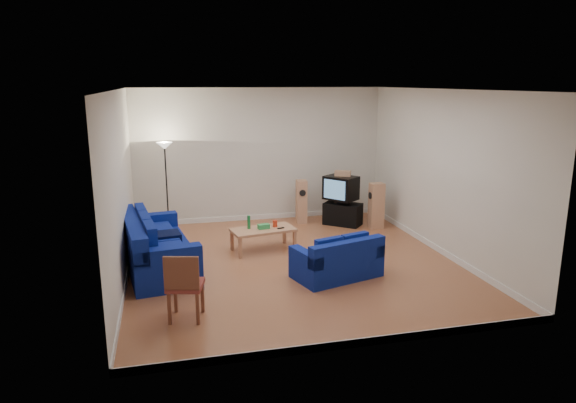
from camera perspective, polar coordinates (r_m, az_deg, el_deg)
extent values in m
cube|color=brown|center=(9.74, 0.56, -6.84)|extent=(6.00, 6.50, 0.01)
cube|color=white|center=(9.15, 0.60, 12.34)|extent=(6.00, 6.50, 0.01)
cube|color=white|center=(12.45, -3.10, 5.17)|extent=(6.00, 0.01, 3.20)
cube|color=white|center=(6.30, 7.86, -2.97)|extent=(6.00, 0.01, 3.20)
cube|color=white|center=(9.07, -18.13, 1.49)|extent=(0.01, 6.50, 3.20)
cube|color=white|center=(10.45, 16.76, 3.07)|extent=(0.01, 6.50, 3.20)
cube|color=white|center=(12.75, -3.01, -1.71)|extent=(6.00, 0.02, 0.12)
cube|color=white|center=(6.89, 7.41, -15.34)|extent=(6.00, 0.02, 0.12)
cube|color=white|center=(9.49, -17.40, -7.65)|extent=(0.02, 6.50, 0.12)
cube|color=white|center=(10.81, 16.18, -4.99)|extent=(0.02, 6.50, 0.12)
cube|color=navy|center=(9.67, -14.17, -5.91)|extent=(1.44, 2.65, 0.48)
cube|color=navy|center=(9.48, -16.83, -3.37)|extent=(0.62, 2.53, 0.49)
cube|color=navy|center=(10.63, -15.15, -2.09)|extent=(1.11, 0.41, 0.27)
cube|color=navy|center=(8.48, -13.22, -5.88)|extent=(1.11, 0.41, 0.27)
cube|color=black|center=(9.58, -13.27, -3.80)|extent=(0.52, 0.52, 0.14)
cube|color=navy|center=(9.08, 5.40, -7.22)|extent=(1.64, 1.20, 0.36)
cube|color=navy|center=(8.71, 6.65, -5.57)|extent=(1.46, 0.60, 0.37)
cube|color=navy|center=(8.64, 1.96, -6.22)|extent=(0.41, 0.84, 0.21)
cube|color=navy|center=(9.35, 8.65, -4.85)|extent=(0.41, 0.84, 0.21)
cube|color=black|center=(9.09, 4.96, -5.40)|extent=(0.43, 0.43, 0.10)
cube|color=tan|center=(10.32, -2.78, -3.17)|extent=(1.34, 0.84, 0.05)
cube|color=tan|center=(9.97, -5.34, -5.18)|extent=(0.07, 0.07, 0.41)
cube|color=tan|center=(10.45, -6.25, -4.34)|extent=(0.07, 0.07, 0.41)
cube|color=tan|center=(10.37, 0.75, -4.40)|extent=(0.07, 0.07, 0.41)
cube|color=tan|center=(10.83, -0.40, -3.62)|extent=(0.07, 0.07, 0.41)
cylinder|color=#197233|center=(10.30, -4.37, -2.31)|extent=(0.08, 0.08, 0.27)
cube|color=green|center=(10.30, -2.72, -2.78)|extent=(0.25, 0.16, 0.09)
cylinder|color=red|center=(10.42, -1.45, -2.47)|extent=(0.10, 0.10, 0.13)
cube|color=black|center=(10.31, -0.82, -2.97)|extent=(0.15, 0.09, 0.02)
cube|color=black|center=(12.27, 6.10, -1.38)|extent=(0.96, 0.92, 0.52)
cube|color=black|center=(12.24, 6.06, 0.06)|extent=(0.47, 0.43, 0.09)
cube|color=black|center=(12.15, 5.90, 1.52)|extent=(0.86, 0.89, 0.56)
cube|color=#3E6588|center=(11.93, 5.18, 1.32)|extent=(0.37, 0.47, 0.44)
cube|color=tan|center=(12.11, 6.10, 3.13)|extent=(0.40, 0.30, 0.13)
cube|color=tan|center=(12.31, 1.50, -0.01)|extent=(0.27, 0.33, 1.04)
cylinder|color=black|center=(12.11, 1.63, 0.95)|extent=(0.16, 0.04, 0.15)
cube|color=tan|center=(12.02, 9.78, -0.48)|extent=(0.32, 0.26, 1.07)
cylinder|color=black|center=(11.90, 9.12, 0.65)|extent=(0.03, 0.16, 0.16)
cylinder|color=black|center=(12.04, -13.07, -3.16)|extent=(0.26, 0.26, 0.03)
cylinder|color=black|center=(11.81, -13.31, 1.33)|extent=(0.03, 0.03, 1.90)
cone|color=white|center=(11.65, -13.57, 6.05)|extent=(0.35, 0.35, 0.15)
cube|color=brown|center=(7.52, -13.05, -11.49)|extent=(0.05, 0.05, 0.49)
cube|color=brown|center=(7.87, -12.38, -10.30)|extent=(0.05, 0.05, 0.49)
cube|color=brown|center=(7.44, -10.01, -11.62)|extent=(0.05, 0.05, 0.49)
cube|color=brown|center=(7.79, -9.49, -10.40)|extent=(0.05, 0.05, 0.49)
cube|color=maroon|center=(7.55, -11.32, -9.11)|extent=(0.59, 0.59, 0.07)
cube|color=brown|center=(7.25, -11.77, -7.83)|extent=(0.48, 0.16, 0.49)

